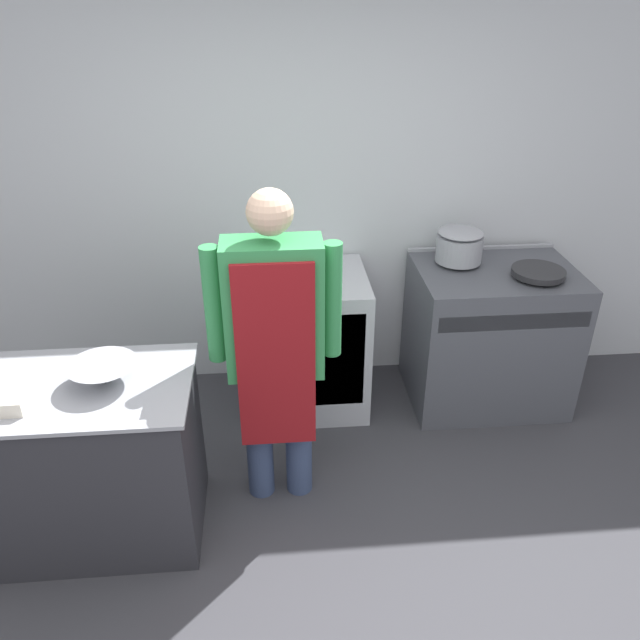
{
  "coord_description": "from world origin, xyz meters",
  "views": [
    {
      "loc": [
        -0.23,
        -1.62,
        2.49
      ],
      "look_at": [
        0.02,
        1.19,
        0.94
      ],
      "focal_mm": 35.0,
      "sensor_mm": 36.0,
      "label": 1
    }
  ],
  "objects_px": {
    "mixing_bowl": "(103,374)",
    "fridge_unit": "(312,341)",
    "person_cook": "(275,338)",
    "plastic_tub": "(11,403)",
    "stove": "(489,335)",
    "saute_pan": "(538,272)",
    "stock_pot": "(460,245)"
  },
  "relations": [
    {
      "from": "stove",
      "to": "person_cook",
      "type": "xyz_separation_m",
      "value": [
        -1.38,
        -0.79,
        0.51
      ]
    },
    {
      "from": "fridge_unit",
      "to": "mixing_bowl",
      "type": "height_order",
      "value": "mixing_bowl"
    },
    {
      "from": "stove",
      "to": "mixing_bowl",
      "type": "distance_m",
      "value": 2.41
    },
    {
      "from": "fridge_unit",
      "to": "mixing_bowl",
      "type": "bearing_deg",
      "value": -135.12
    },
    {
      "from": "fridge_unit",
      "to": "person_cook",
      "type": "distance_m",
      "value": 1.02
    },
    {
      "from": "plastic_tub",
      "to": "stock_pot",
      "type": "height_order",
      "value": "stock_pot"
    },
    {
      "from": "fridge_unit",
      "to": "person_cook",
      "type": "xyz_separation_m",
      "value": [
        -0.24,
        -0.84,
        0.52
      ]
    },
    {
      "from": "plastic_tub",
      "to": "person_cook",
      "type": "bearing_deg",
      "value": 16.65
    },
    {
      "from": "plastic_tub",
      "to": "saute_pan",
      "type": "distance_m",
      "value": 2.89
    },
    {
      "from": "person_cook",
      "to": "stock_pot",
      "type": "bearing_deg",
      "value": 38.16
    },
    {
      "from": "plastic_tub",
      "to": "stock_pot",
      "type": "distance_m",
      "value": 2.62
    },
    {
      "from": "fridge_unit",
      "to": "person_cook",
      "type": "bearing_deg",
      "value": -106.0
    },
    {
      "from": "saute_pan",
      "to": "mixing_bowl",
      "type": "bearing_deg",
      "value": -160.46
    },
    {
      "from": "stove",
      "to": "stock_pot",
      "type": "relative_size",
      "value": 3.43
    },
    {
      "from": "fridge_unit",
      "to": "mixing_bowl",
      "type": "relative_size",
      "value": 2.87
    },
    {
      "from": "person_cook",
      "to": "plastic_tub",
      "type": "height_order",
      "value": "person_cook"
    },
    {
      "from": "mixing_bowl",
      "to": "plastic_tub",
      "type": "bearing_deg",
      "value": -155.03
    },
    {
      "from": "person_cook",
      "to": "plastic_tub",
      "type": "distance_m",
      "value": 1.18
    },
    {
      "from": "person_cook",
      "to": "saute_pan",
      "type": "xyz_separation_m",
      "value": [
        1.58,
        0.66,
        -0.01
      ]
    },
    {
      "from": "mixing_bowl",
      "to": "stove",
      "type": "bearing_deg",
      "value": 23.98
    },
    {
      "from": "stove",
      "to": "fridge_unit",
      "type": "bearing_deg",
      "value": 177.36
    },
    {
      "from": "stove",
      "to": "person_cook",
      "type": "bearing_deg",
      "value": -150.35
    },
    {
      "from": "mixing_bowl",
      "to": "stock_pot",
      "type": "height_order",
      "value": "stock_pot"
    },
    {
      "from": "mixing_bowl",
      "to": "stock_pot",
      "type": "distance_m",
      "value": 2.23
    },
    {
      "from": "mixing_bowl",
      "to": "fridge_unit",
      "type": "bearing_deg",
      "value": 44.88
    },
    {
      "from": "stove",
      "to": "saute_pan",
      "type": "xyz_separation_m",
      "value": [
        0.2,
        -0.12,
        0.5
      ]
    },
    {
      "from": "mixing_bowl",
      "to": "plastic_tub",
      "type": "distance_m",
      "value": 0.39
    },
    {
      "from": "saute_pan",
      "to": "fridge_unit",
      "type": "bearing_deg",
      "value": 172.46
    },
    {
      "from": "saute_pan",
      "to": "stove",
      "type": "bearing_deg",
      "value": 147.55
    },
    {
      "from": "plastic_tub",
      "to": "stock_pot",
      "type": "relative_size",
      "value": 0.47
    },
    {
      "from": "person_cook",
      "to": "mixing_bowl",
      "type": "distance_m",
      "value": 0.8
    },
    {
      "from": "saute_pan",
      "to": "stock_pot",
      "type": "bearing_deg",
      "value": 148.87
    }
  ]
}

